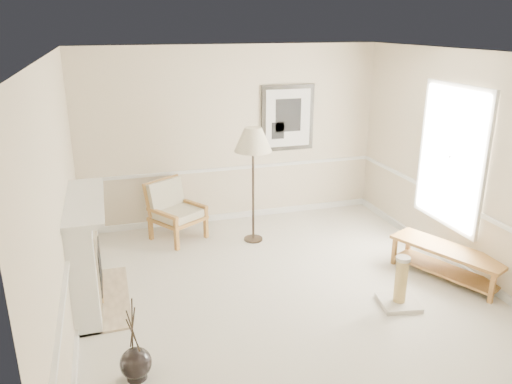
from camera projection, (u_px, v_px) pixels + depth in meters
ground at (289, 296)px, 6.17m from camera, size 5.50×5.50×0.00m
room at (302, 147)px, 5.68m from camera, size 5.04×5.54×2.92m
fireplace at (86, 253)px, 5.87m from camera, size 0.64×1.64×1.31m
floor_vase at (136, 364)px, 4.70m from camera, size 0.30×0.30×0.88m
armchair at (173, 208)px, 7.74m from camera, size 0.97×0.99×0.91m
floor_lamp at (253, 143)px, 7.28m from camera, size 0.69×0.69×1.78m
bench at (447, 258)px, 6.54m from camera, size 1.03×1.55×0.43m
scratching_post at (400, 290)px, 5.93m from camera, size 0.52×0.52×0.63m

